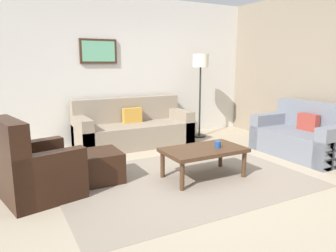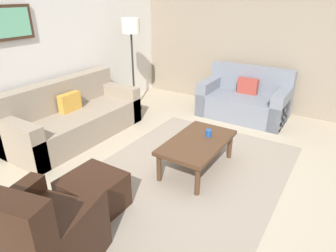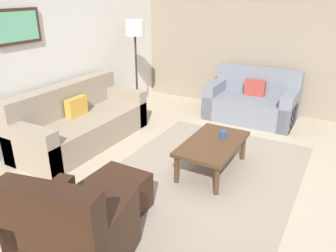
{
  "view_description": "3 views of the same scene",
  "coord_description": "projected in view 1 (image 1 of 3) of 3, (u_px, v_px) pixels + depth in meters",
  "views": [
    {
      "loc": [
        -2.1,
        -3.47,
        1.54
      ],
      "look_at": [
        -0.09,
        0.29,
        0.69
      ],
      "focal_mm": 34.06,
      "sensor_mm": 36.0,
      "label": 1
    },
    {
      "loc": [
        -2.69,
        -1.49,
        2.1
      ],
      "look_at": [
        -0.08,
        0.17,
        0.7
      ],
      "focal_mm": 31.33,
      "sensor_mm": 36.0,
      "label": 2
    },
    {
      "loc": [
        -3.27,
        -1.4,
        2.19
      ],
      "look_at": [
        -0.01,
        0.44,
        0.63
      ],
      "focal_mm": 35.08,
      "sensor_mm": 36.0,
      "label": 3
    }
  ],
  "objects": [
    {
      "name": "ottoman",
      "position": [
        99.0,
        166.0,
        4.19
      ],
      "size": [
        0.56,
        0.56,
        0.4
      ],
      "primitive_type": "cube",
      "color": "black",
      "rests_on": "ground_plane"
    },
    {
      "name": "lamp_standing",
      "position": [
        201.0,
        69.0,
        6.48
      ],
      "size": [
        0.32,
        0.32,
        1.71
      ],
      "color": "black",
      "rests_on": "ground_plane"
    },
    {
      "name": "rear_partition",
      "position": [
        116.0,
        70.0,
        6.24
      ],
      "size": [
        6.0,
        0.12,
        2.8
      ],
      "primitive_type": "cube",
      "color": "silver",
      "rests_on": "ground_plane"
    },
    {
      "name": "couch_main",
      "position": [
        132.0,
        129.0,
        6.07
      ],
      "size": [
        2.14,
        0.91,
        0.88
      ],
      "color": "gray",
      "rests_on": "ground_plane"
    },
    {
      "name": "couch_loveseat",
      "position": [
        305.0,
        137.0,
        5.39
      ],
      "size": [
        0.91,
        1.53,
        0.88
      ],
      "color": "slate",
      "rests_on": "ground_plane"
    },
    {
      "name": "coffee_table",
      "position": [
        204.0,
        152.0,
        4.29
      ],
      "size": [
        1.1,
        0.64,
        0.41
      ],
      "color": "#472D1C",
      "rests_on": "ground_plane"
    },
    {
      "name": "armchair_leather",
      "position": [
        34.0,
        173.0,
        3.64
      ],
      "size": [
        0.96,
        0.96,
        0.95
      ],
      "color": "black",
      "rests_on": "ground_plane"
    },
    {
      "name": "area_rug",
      "position": [
        184.0,
        179.0,
        4.27
      ],
      "size": [
        3.22,
        2.25,
        0.01
      ],
      "primitive_type": "cube",
      "color": "gray",
      "rests_on": "ground_plane"
    },
    {
      "name": "ground_plane",
      "position": [
        184.0,
        180.0,
        4.27
      ],
      "size": [
        8.0,
        8.0,
        0.0
      ],
      "primitive_type": "plane",
      "color": "tan"
    },
    {
      "name": "framed_artwork",
      "position": [
        98.0,
        51.0,
        5.93
      ],
      "size": [
        0.7,
        0.04,
        0.45
      ],
      "color": "#382316"
    },
    {
      "name": "cup",
      "position": [
        218.0,
        144.0,
        4.31
      ],
      "size": [
        0.08,
        0.08,
        0.09
      ],
      "primitive_type": "cylinder",
      "color": "#1E478C",
      "rests_on": "coffee_table"
    }
  ]
}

